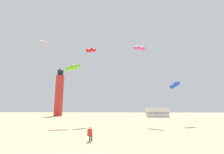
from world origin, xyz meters
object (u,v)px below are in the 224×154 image
object	(u,v)px
lighthouse_distant	(59,93)
rv_van_white	(157,112)
kite_diamond_orange	(43,45)
kite_tube_blue	(175,85)
kite_tube_lime	(73,67)
kite_tube_rainbow	(140,48)
kite_flyer_standing	(90,133)
kite_tube_scarlet	(91,50)

from	to	relation	value
lighthouse_distant	rv_van_white	world-z (taller)	lighthouse_distant
kite_diamond_orange	lighthouse_distant	world-z (taller)	lighthouse_distant
kite_diamond_orange	rv_van_white	distance (m)	38.75
kite_diamond_orange	kite_tube_blue	bearing A→B (deg)	28.80
kite_tube_lime	kite_tube_rainbow	distance (m)	13.20
kite_flyer_standing	kite_tube_scarlet	size ratio (longest dim) A/B	0.08
kite_tube_scarlet	lighthouse_distant	distance (m)	30.81
kite_tube_blue	rv_van_white	size ratio (longest dim) A/B	1.09
kite_flyer_standing	rv_van_white	world-z (taller)	rv_van_white
rv_van_white	lighthouse_distant	bearing A→B (deg)	167.82
kite_diamond_orange	kite_tube_blue	distance (m)	21.02
kite_tube_scarlet	rv_van_white	size ratio (longest dim) A/B	2.21
kite_tube_rainbow	rv_van_white	bearing A→B (deg)	71.03
kite_flyer_standing	rv_van_white	distance (m)	38.69
kite_flyer_standing	lighthouse_distant	distance (m)	46.87
kite_flyer_standing	kite_diamond_orange	size ratio (longest dim) A/B	0.11
kite_tube_lime	rv_van_white	distance (m)	31.32
kite_tube_lime	kite_tube_blue	bearing A→B (deg)	6.08
kite_tube_rainbow	kite_tube_blue	bearing A→B (deg)	-24.71
kite_flyer_standing	kite_tube_blue	size ratio (longest dim) A/B	0.16
kite_flyer_standing	kite_tube_rainbow	bearing A→B (deg)	-107.41
lighthouse_distant	rv_van_white	distance (m)	33.34
kite_tube_scarlet	rv_van_white	world-z (taller)	kite_tube_scarlet
kite_tube_scarlet	kite_tube_lime	distance (m)	6.41
kite_flyer_standing	kite_tube_scarlet	world-z (taller)	kite_tube_scarlet
kite_flyer_standing	lighthouse_distant	size ratio (longest dim) A/B	0.07
kite_diamond_orange	rv_van_white	world-z (taller)	kite_diamond_orange
kite_tube_blue	kite_tube_lime	bearing A→B (deg)	-173.92
kite_tube_blue	kite_tube_scarlet	bearing A→B (deg)	171.31
lighthouse_distant	rv_van_white	size ratio (longest dim) A/B	2.57
kite_diamond_orange	kite_tube_lime	distance (m)	8.31
kite_diamond_orange	lighthouse_distant	xyz separation A→B (m)	(-12.62, 37.91, -2.11)
lighthouse_distant	rv_van_white	bearing A→B (deg)	-9.86
kite_tube_scarlet	rv_van_white	bearing A→B (deg)	51.04
kite_tube_scarlet	kite_tube_lime	xyz separation A→B (m)	(-2.14, -4.06, -4.48)
lighthouse_distant	kite_tube_rainbow	bearing A→B (deg)	-45.06
kite_flyer_standing	kite_tube_scarlet	xyz separation A→B (m)	(-3.34, 16.41, 13.11)
kite_flyer_standing	kite_tube_blue	bearing A→B (deg)	-126.34
kite_flyer_standing	kite_tube_lime	size ratio (longest dim) A/B	0.12
kite_diamond_orange	kite_tube_rainbow	distance (m)	18.31
kite_flyer_standing	kite_diamond_orange	bearing A→B (deg)	-29.17
kite_diamond_orange	rv_van_white	bearing A→B (deg)	58.75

